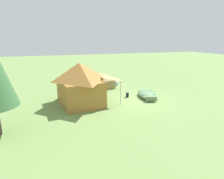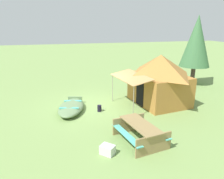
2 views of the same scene
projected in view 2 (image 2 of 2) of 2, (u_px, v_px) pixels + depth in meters
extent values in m
plane|color=#74934F|center=(94.00, 105.00, 12.22)|extent=(80.00, 80.00, 0.00)
ellipsoid|color=#637E53|center=(71.00, 107.00, 11.37)|extent=(2.88, 1.93, 0.42)
ellipsoid|color=#222C1D|center=(71.00, 107.00, 11.36)|extent=(2.63, 1.72, 0.15)
cube|color=#48B6A2|center=(69.00, 108.00, 10.81)|extent=(0.40, 0.95, 0.04)
cube|color=#48B6A2|center=(73.00, 101.00, 11.82)|extent=(0.40, 0.95, 0.04)
cube|color=#637E53|center=(75.00, 99.00, 12.52)|extent=(0.30, 0.79, 0.32)
cube|color=#A66F32|center=(159.00, 89.00, 12.41)|extent=(3.38, 2.83, 1.67)
pyramid|color=#A66F32|center=(161.00, 65.00, 12.01)|extent=(3.65, 3.06, 1.12)
cube|color=black|center=(140.00, 94.00, 11.99)|extent=(0.76, 0.12, 1.33)
cube|color=tan|center=(131.00, 77.00, 11.48)|extent=(2.91, 1.52, 0.24)
cylinder|color=gray|center=(134.00, 102.00, 10.41)|extent=(0.04, 0.04, 1.58)
cylinder|color=gray|center=(112.00, 88.00, 12.71)|extent=(0.04, 0.04, 1.58)
cube|color=olive|center=(140.00, 124.00, 8.26)|extent=(2.09, 1.09, 0.04)
cube|color=#50B3A5|center=(153.00, 128.00, 8.60)|extent=(2.00, 0.59, 0.04)
cube|color=#50B3A5|center=(126.00, 135.00, 8.10)|extent=(2.00, 0.59, 0.04)
cube|color=olive|center=(154.00, 144.00, 7.60)|extent=(0.30, 1.46, 0.71)
cube|color=olive|center=(129.00, 124.00, 9.15)|extent=(0.30, 1.46, 0.71)
cube|color=silver|center=(108.00, 150.00, 7.62)|extent=(0.60, 0.60, 0.33)
cylinder|color=black|center=(99.00, 108.00, 11.34)|extent=(0.24, 0.24, 0.34)
cylinder|color=#453332|center=(193.00, 75.00, 16.29)|extent=(0.31, 0.31, 1.39)
cone|color=#3B6A3E|center=(196.00, 41.00, 15.56)|extent=(2.15, 2.15, 3.64)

